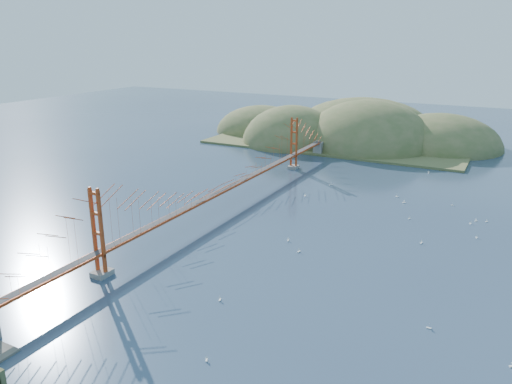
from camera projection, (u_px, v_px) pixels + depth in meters
The scene contains 21 objects.
ground at pixel (225, 207), 88.59m from camera, with size 320.00×320.00×0.00m, color #2A3B54.
bridge at pixel (225, 168), 86.63m from camera, with size 2.20×94.40×12.00m.
far_headlands at pixel (354, 140), 145.33m from camera, with size 84.00×58.00×25.00m.
sailboat_8 at pixel (404, 202), 90.58m from camera, with size 0.71×0.71×0.74m.
sailboat_2 at pixel (429, 327), 51.88m from camera, with size 0.53×0.43×0.62m.
sailboat_12 at pixel (397, 196), 93.96m from camera, with size 0.61×0.61×0.68m.
sailboat_6 at pixel (220, 299), 57.37m from camera, with size 0.59×0.61×0.68m.
sailboat_11 at pixel (471, 223), 80.60m from camera, with size 0.51×0.51×0.56m.
sailboat_10 at pixel (207, 359), 46.77m from camera, with size 0.55×0.55×0.59m.
sailboat_7 at pixel (452, 205), 89.21m from camera, with size 0.48×0.39×0.56m.
sailboat_5 at pixel (477, 237), 75.01m from camera, with size 0.51×0.51×0.56m.
sailboat_15 at pixel (429, 173), 109.93m from camera, with size 0.47×0.58×0.68m.
sailboat_3 at pixel (331, 184), 101.29m from camera, with size 0.69×0.69×0.74m.
sailboat_9 at pixel (476, 221), 81.65m from camera, with size 0.57×0.57×0.59m.
sailboat_13 at pixel (512, 365), 45.89m from camera, with size 0.68×0.68×0.71m.
sailboat_16 at pixel (305, 195), 94.34m from camera, with size 0.68×0.68×0.73m.
sailboat_4 at pixel (487, 221), 81.38m from camera, with size 0.54×0.54×0.58m.
sailboat_14 at pixel (409, 218), 82.76m from camera, with size 0.51×0.52×0.59m.
sailboat_1 at pixel (288, 240), 73.91m from camera, with size 0.59×0.62×0.70m.
sailboat_0 at pixel (299, 251), 70.11m from camera, with size 0.57×0.63×0.72m.
sailboat_extra_0 at pixel (421, 243), 72.98m from camera, with size 0.53×0.61×0.69m.
Camera 1 is at (44.03, -71.36, 29.24)m, focal length 35.00 mm.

